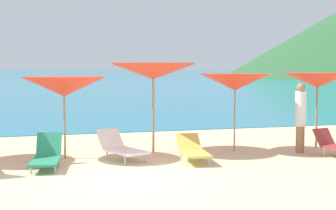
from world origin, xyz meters
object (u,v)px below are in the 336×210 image
umbrella_3 (64,87)px  lounge_chair_1 (193,150)px  umbrella_5 (235,82)px  beachgoer_1 (301,115)px  lounge_chair_0 (121,147)px  lounge_chair_3 (46,156)px  umbrella_4 (153,71)px  umbrella_6 (317,80)px

umbrella_3 → lounge_chair_1: 3.49m
umbrella_5 → beachgoer_1: umbrella_5 is taller
lounge_chair_0 → lounge_chair_3: bearing=173.1°
umbrella_4 → umbrella_5: (2.12, -0.48, -0.29)m
lounge_chair_0 → umbrella_4: bearing=20.6°
umbrella_3 → umbrella_5: (4.45, -0.17, 0.08)m
umbrella_4 → umbrella_5: 2.19m
lounge_chair_1 → lounge_chair_3: (-3.40, 0.16, -0.01)m
umbrella_3 → lounge_chair_0: 2.04m
lounge_chair_0 → lounge_chair_1: size_ratio=1.03×
umbrella_6 → lounge_chair_1: 4.49m
lounge_chair_1 → beachgoer_1: 3.24m
umbrella_4 → lounge_chair_3: 3.66m
umbrella_5 → lounge_chair_0: umbrella_5 is taller
umbrella_6 → beachgoer_1: 1.45m
umbrella_3 → umbrella_4: (2.33, 0.30, 0.37)m
lounge_chair_1 → beachgoer_1: size_ratio=0.86×
umbrella_4 → umbrella_6: bearing=-5.7°
umbrella_4 → lounge_chair_3: bearing=-153.9°
lounge_chair_1 → lounge_chair_3: lounge_chair_3 is taller
umbrella_3 → beachgoer_1: 6.14m
umbrella_3 → lounge_chair_3: (-0.50, -1.08, -1.50)m
umbrella_3 → lounge_chair_1: bearing=-23.3°
umbrella_3 → lounge_chair_0: bearing=-26.2°
umbrella_3 → beachgoer_1: size_ratio=1.19×
umbrella_3 → umbrella_5: bearing=-2.2°
umbrella_4 → beachgoer_1: size_ratio=1.30×
umbrella_4 → lounge_chair_0: 2.30m
umbrella_5 → beachgoer_1: bearing=-23.1°
umbrella_4 → umbrella_5: umbrella_4 is taller
umbrella_3 → lounge_chair_0: (1.28, -0.63, -1.46)m
lounge_chair_3 → beachgoer_1: size_ratio=0.84×
umbrella_3 → beachgoer_1: bearing=-8.0°
umbrella_3 → umbrella_6: 6.95m
umbrella_4 → lounge_chair_3: umbrella_4 is taller
umbrella_4 → umbrella_6: size_ratio=1.14×
lounge_chair_3 → beachgoer_1: beachgoer_1 is taller
lounge_chair_1 → lounge_chair_3: bearing=-176.2°
lounge_chair_1 → lounge_chair_3: 3.41m
umbrella_5 → umbrella_6: (2.50, 0.01, 0.03)m
umbrella_4 → umbrella_6: (4.62, -0.46, -0.26)m
umbrella_6 → lounge_chair_3: bearing=-172.9°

